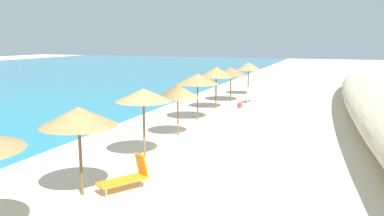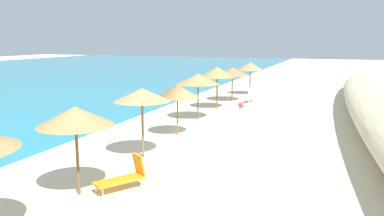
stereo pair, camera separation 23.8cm
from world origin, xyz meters
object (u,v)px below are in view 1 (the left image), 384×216
(beach_umbrella_2, at_px, (78,117))
(beach_umbrella_5, at_px, (198,79))
(beach_umbrella_3, at_px, (143,95))
(beach_ball, at_px, (240,105))
(beach_umbrella_8, at_px, (249,66))
(lounge_chair_1, at_px, (248,96))
(beach_umbrella_4, at_px, (178,91))
(beach_umbrella_6, at_px, (216,72))
(beach_umbrella_7, at_px, (231,71))
(lounge_chair_0, at_px, (128,176))

(beach_umbrella_2, relative_size, beach_umbrella_5, 1.01)
(beach_umbrella_3, distance_m, beach_ball, 12.91)
(beach_umbrella_8, xyz_separation_m, beach_ball, (-6.49, -0.86, -2.22))
(beach_umbrella_3, xyz_separation_m, lounge_chair_1, (15.39, -0.83, -2.11))
(beach_umbrella_2, bearing_deg, beach_ball, -2.91)
(beach_umbrella_4, distance_m, beach_ball, 9.16)
(beach_umbrella_4, height_order, beach_umbrella_5, beach_umbrella_5)
(beach_umbrella_6, bearing_deg, beach_umbrella_5, -179.14)
(beach_umbrella_7, distance_m, beach_ball, 3.57)
(lounge_chair_1, bearing_deg, beach_ball, 97.58)
(lounge_chair_1, relative_size, beach_ball, 4.36)
(lounge_chair_0, bearing_deg, beach_umbrella_3, -39.65)
(beach_umbrella_6, bearing_deg, beach_ball, -53.93)
(beach_umbrella_3, relative_size, beach_umbrella_5, 1.03)
(beach_ball, bearing_deg, lounge_chair_0, -179.19)
(beach_umbrella_3, bearing_deg, beach_umbrella_4, 1.77)
(beach_umbrella_3, distance_m, beach_umbrella_7, 15.25)
(beach_ball, bearing_deg, beach_umbrella_8, 7.56)
(beach_umbrella_2, bearing_deg, beach_umbrella_6, 2.05)
(beach_umbrella_2, xyz_separation_m, beach_umbrella_6, (15.76, 0.56, 0.06))
(beach_umbrella_2, height_order, lounge_chair_1, beach_umbrella_2)
(beach_umbrella_4, distance_m, beach_umbrella_7, 11.46)
(beach_umbrella_6, bearing_deg, beach_umbrella_2, -177.95)
(beach_umbrella_3, height_order, beach_umbrella_6, beach_umbrella_6)
(lounge_chair_0, height_order, beach_ball, lounge_chair_0)
(beach_umbrella_8, height_order, lounge_chair_1, beach_umbrella_8)
(lounge_chair_0, height_order, lounge_chair_1, lounge_chair_0)
(beach_umbrella_2, height_order, beach_umbrella_6, beach_umbrella_6)
(beach_umbrella_6, xyz_separation_m, beach_umbrella_7, (3.61, -0.07, -0.23))
(beach_umbrella_4, xyz_separation_m, beach_umbrella_8, (15.37, -0.10, 0.20))
(beach_umbrella_6, xyz_separation_m, lounge_chair_1, (3.76, -1.40, -2.08))
(beach_umbrella_4, relative_size, beach_ball, 6.86)
(beach_umbrella_2, xyz_separation_m, beach_umbrella_4, (7.92, 0.11, -0.23))
(beach_umbrella_6, height_order, lounge_chair_1, beach_umbrella_6)
(beach_umbrella_7, bearing_deg, beach_umbrella_2, -178.54)
(lounge_chair_1, bearing_deg, beach_umbrella_4, 92.53)
(beach_umbrella_4, bearing_deg, beach_umbrella_8, -0.39)
(beach_umbrella_2, relative_size, lounge_chair_0, 1.65)
(beach_umbrella_3, xyz_separation_m, lounge_chair_0, (-3.24, -1.07, -2.09))
(beach_umbrella_7, bearing_deg, beach_ball, -152.36)
(lounge_chair_0, xyz_separation_m, beach_ball, (15.91, 0.22, -0.24))
(beach_umbrella_4, distance_m, lounge_chair_0, 7.35)
(beach_umbrella_7, height_order, beach_umbrella_8, beach_umbrella_8)
(beach_umbrella_3, bearing_deg, beach_umbrella_2, 179.93)
(beach_umbrella_4, height_order, beach_ball, beach_umbrella_4)
(beach_umbrella_6, bearing_deg, beach_umbrella_4, -176.70)
(beach_ball, bearing_deg, lounge_chair_1, 0.39)
(beach_umbrella_2, distance_m, lounge_chair_0, 2.44)
(beach_umbrella_8, bearing_deg, lounge_chair_1, -167.38)
(beach_umbrella_5, xyz_separation_m, beach_umbrella_8, (11.40, -0.50, 0.01))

